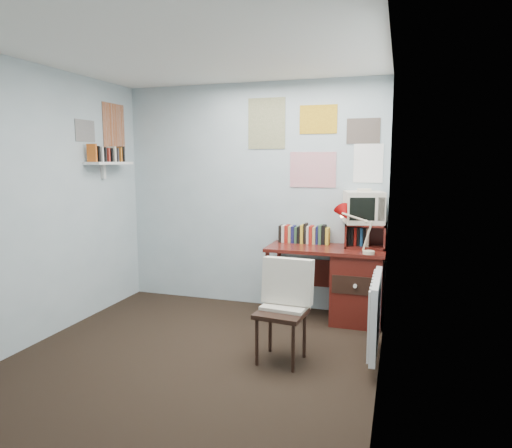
{
  "coord_description": "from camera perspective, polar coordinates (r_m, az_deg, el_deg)",
  "views": [
    {
      "loc": [
        1.6,
        -3.15,
        1.65
      ],
      "look_at": [
        0.32,
        0.92,
        1.05
      ],
      "focal_mm": 32.0,
      "sensor_mm": 36.0,
      "label": 1
    }
  ],
  "objects": [
    {
      "name": "desk_chair",
      "position": [
        3.8,
        3.17,
        -11.12
      ],
      "size": [
        0.46,
        0.44,
        0.82
      ],
      "primitive_type": "cube",
      "rotation": [
        0.0,
        0.0,
        -0.11
      ],
      "color": "black",
      "rests_on": "ground"
    },
    {
      "name": "tv_riser",
      "position": [
        4.81,
        13.56,
        -1.41
      ],
      "size": [
        0.4,
        0.3,
        0.25
      ],
      "primitive_type": "cube",
      "color": "#5E1C15",
      "rests_on": "desk"
    },
    {
      "name": "ceiling",
      "position": [
        3.64,
        -9.88,
        21.36
      ],
      "size": [
        3.0,
        3.5,
        0.02
      ],
      "primitive_type": "cube",
      "color": "white",
      "rests_on": "back_wall"
    },
    {
      "name": "ground",
      "position": [
        3.9,
        -8.97,
        -17.17
      ],
      "size": [
        3.5,
        3.5,
        0.0
      ],
      "primitive_type": "plane",
      "color": "black",
      "rests_on": "ground"
    },
    {
      "name": "right_wall",
      "position": [
        3.18,
        15.51,
        0.42
      ],
      "size": [
        0.02,
        3.5,
        2.5
      ],
      "primitive_type": "cube",
      "color": "silver",
      "rests_on": "ground"
    },
    {
      "name": "desk",
      "position": [
        4.81,
        11.86,
        -7.2
      ],
      "size": [
        1.2,
        0.55,
        0.76
      ],
      "color": "#5E1C15",
      "rests_on": "ground"
    },
    {
      "name": "back_wall",
      "position": [
        5.17,
        -0.6,
        3.53
      ],
      "size": [
        3.0,
        0.02,
        2.5
      ],
      "primitive_type": "cube",
      "color": "silver",
      "rests_on": "ground"
    },
    {
      "name": "desk_lamp",
      "position": [
        4.47,
        13.99,
        -1.09
      ],
      "size": [
        0.34,
        0.31,
        0.41
      ],
      "primitive_type": "cube",
      "rotation": [
        0.0,
        0.0,
        0.26
      ],
      "color": "#B00B0C",
      "rests_on": "desk"
    },
    {
      "name": "wall_shelf",
      "position": [
        5.2,
        -17.87,
        7.25
      ],
      "size": [
        0.2,
        0.62,
        0.24
      ],
      "primitive_type": "cube",
      "color": "white",
      "rests_on": "left_wall"
    },
    {
      "name": "posters_back",
      "position": [
        4.98,
        7.17,
        10.2
      ],
      "size": [
        1.2,
        0.01,
        0.9
      ],
      "primitive_type": "cube",
      "color": "white",
      "rests_on": "back_wall"
    },
    {
      "name": "radiator",
      "position": [
        3.9,
        14.76,
        -10.69
      ],
      "size": [
        0.09,
        0.8,
        0.6
      ],
      "primitive_type": "cube",
      "color": "white",
      "rests_on": "right_wall"
    },
    {
      "name": "crt_tv",
      "position": [
        4.8,
        13.3,
        2.22
      ],
      "size": [
        0.45,
        0.43,
        0.36
      ],
      "primitive_type": "cube",
      "rotation": [
        0.0,
        0.0,
        0.26
      ],
      "color": "beige",
      "rests_on": "tv_riser"
    },
    {
      "name": "left_wall",
      "position": [
        4.44,
        -26.95,
        1.92
      ],
      "size": [
        0.02,
        3.5,
        2.5
      ],
      "primitive_type": "cube",
      "color": "silver",
      "rests_on": "ground"
    },
    {
      "name": "posters_left",
      "position": [
        5.27,
        -18.9,
        11.35
      ],
      "size": [
        0.01,
        0.7,
        0.6
      ],
      "primitive_type": "cube",
      "color": "white",
      "rests_on": "left_wall"
    },
    {
      "name": "book_row",
      "position": [
        4.96,
        6.34,
        -1.13
      ],
      "size": [
        0.6,
        0.14,
        0.22
      ],
      "primitive_type": "cube",
      "color": "#5E1C15",
      "rests_on": "desk"
    }
  ]
}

